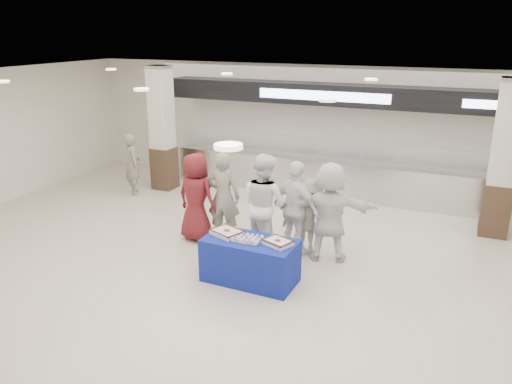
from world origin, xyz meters
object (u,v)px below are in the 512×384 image
at_px(display_table, 250,261).
at_px(cupcake_tray, 247,239).
at_px(civilian_white, 330,212).
at_px(chef_tall, 264,205).
at_px(sheet_cake_left, 227,232).
at_px(soldier_b, 308,216).
at_px(civilian_maroon, 196,197).
at_px(soldier_bg, 133,164).
at_px(soldier_a, 223,197).
at_px(sheet_cake_right, 278,242).
at_px(chef_short, 296,209).

height_order(display_table, cupcake_tray, cupcake_tray).
bearing_deg(civilian_white, chef_tall, -4.73).
xyz_separation_m(display_table, sheet_cake_left, (-0.45, 0.05, 0.43)).
bearing_deg(display_table, cupcake_tray, -132.78).
xyz_separation_m(cupcake_tray, soldier_b, (0.57, 1.49, -0.04)).
xyz_separation_m(display_table, cupcake_tray, (-0.04, -0.04, 0.41)).
relative_size(display_table, civilian_maroon, 0.86).
bearing_deg(civilian_white, cupcake_tray, 38.26).
height_order(sheet_cake_left, cupcake_tray, sheet_cake_left).
xyz_separation_m(sheet_cake_left, chef_tall, (0.25, 1.07, 0.17)).
bearing_deg(cupcake_tray, soldier_bg, 145.74).
distance_m(chef_tall, soldier_bg, 4.86).
height_order(display_table, soldier_a, soldier_a).
relative_size(sheet_cake_right, soldier_a, 0.28).
bearing_deg(sheet_cake_left, cupcake_tray, -11.42).
distance_m(chef_tall, soldier_b, 0.84).
bearing_deg(soldier_a, chef_short, 166.25).
xyz_separation_m(sheet_cake_right, soldier_a, (-1.67, 1.35, 0.12)).
bearing_deg(display_table, chef_tall, 102.22).
bearing_deg(chef_short, soldier_b, -114.79).
bearing_deg(civilian_maroon, chef_tall, -173.74).
relative_size(cupcake_tray, chef_short, 0.24).
bearing_deg(soldier_bg, chef_short, -155.56).
relative_size(sheet_cake_right, chef_tall, 0.27).
relative_size(sheet_cake_left, sheet_cake_right, 1.14).
relative_size(chef_tall, civilian_white, 1.04).
bearing_deg(chef_tall, soldier_a, 10.18).
relative_size(civilian_maroon, civilian_white, 0.96).
bearing_deg(sheet_cake_left, chef_tall, 77.08).
relative_size(civilian_maroon, soldier_b, 1.21).
xyz_separation_m(sheet_cake_right, chef_short, (-0.13, 1.27, 0.11)).
bearing_deg(soldier_b, display_table, 61.00).
distance_m(sheet_cake_left, soldier_a, 1.52).
relative_size(sheet_cake_left, soldier_b, 0.40).
bearing_deg(sheet_cake_right, chef_short, 95.84).
distance_m(soldier_b, civilian_white, 0.49).
relative_size(cupcake_tray, chef_tall, 0.22).
relative_size(sheet_cake_right, chef_short, 0.29).
xyz_separation_m(display_table, soldier_a, (-1.19, 1.38, 0.54)).
bearing_deg(soldier_a, sheet_cake_left, 108.44).
height_order(sheet_cake_right, chef_short, chef_short).
xyz_separation_m(sheet_cake_left, chef_short, (0.80, 1.24, 0.11)).
distance_m(display_table, chef_short, 1.44).
bearing_deg(soldier_bg, soldier_b, -153.30).
height_order(display_table, chef_short, chef_short).
relative_size(sheet_cake_right, civilian_maroon, 0.29).
bearing_deg(display_table, soldier_a, 132.62).
relative_size(display_table, soldier_b, 1.04).
xyz_separation_m(sheet_cake_right, civilian_white, (0.49, 1.32, 0.14)).
bearing_deg(civilian_white, soldier_b, -29.46).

